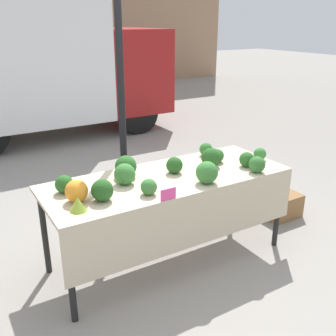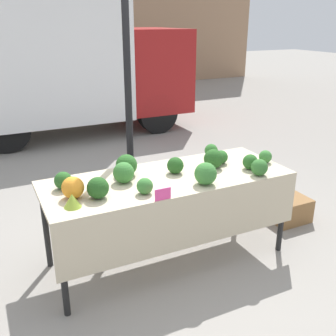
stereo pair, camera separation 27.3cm
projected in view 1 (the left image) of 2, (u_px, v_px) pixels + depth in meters
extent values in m
plane|color=gray|center=(168.00, 257.00, 3.63)|extent=(40.00, 40.00, 0.00)
cylinder|color=black|center=(121.00, 95.00, 3.80)|extent=(0.07, 0.07, 2.73)
cube|color=white|center=(16.00, 59.00, 6.80)|extent=(2.84, 1.99, 2.15)
cube|color=maroon|center=(124.00, 69.00, 7.89)|extent=(1.26, 1.83, 1.55)
cylinder|color=black|center=(138.00, 113.00, 7.45)|extent=(0.76, 0.22, 0.76)
cylinder|color=black|center=(105.00, 100.00, 8.74)|extent=(0.76, 0.22, 0.76)
cube|color=beige|center=(168.00, 178.00, 3.35)|extent=(2.12, 0.81, 0.03)
cube|color=beige|center=(194.00, 222.00, 3.11)|extent=(2.12, 0.01, 0.44)
cylinder|color=black|center=(70.00, 276.00, 2.73)|extent=(0.05, 0.05, 0.77)
cylinder|color=black|center=(278.00, 209.00, 3.69)|extent=(0.05, 0.05, 0.77)
cylinder|color=black|center=(44.00, 233.00, 3.28)|extent=(0.05, 0.05, 0.77)
cylinder|color=black|center=(231.00, 184.00, 4.25)|extent=(0.05, 0.05, 0.77)
sphere|color=orange|center=(76.00, 191.00, 2.86)|extent=(0.17, 0.17, 0.17)
cone|color=#93B238|center=(78.00, 204.00, 2.73)|extent=(0.13, 0.13, 0.10)
sphere|color=#2D6628|center=(217.00, 156.00, 3.67)|extent=(0.13, 0.13, 0.13)
sphere|color=#23511E|center=(102.00, 190.00, 2.87)|extent=(0.17, 0.17, 0.17)
sphere|color=#285B23|center=(64.00, 184.00, 3.01)|extent=(0.14, 0.14, 0.14)
sphere|color=#387533|center=(260.00, 154.00, 3.72)|extent=(0.12, 0.12, 0.12)
sphere|color=#387533|center=(149.00, 187.00, 2.98)|extent=(0.13, 0.13, 0.13)
sphere|color=#23511E|center=(174.00, 165.00, 3.40)|extent=(0.14, 0.14, 0.14)
sphere|color=#2D6628|center=(206.00, 149.00, 3.84)|extent=(0.13, 0.13, 0.13)
sphere|color=#23511E|center=(211.00, 158.00, 3.54)|extent=(0.18, 0.18, 0.18)
sphere|color=#285B23|center=(247.00, 159.00, 3.55)|extent=(0.14, 0.14, 0.14)
sphere|color=#336B2D|center=(257.00, 165.00, 3.41)|extent=(0.14, 0.14, 0.14)
sphere|color=#285B23|center=(126.00, 166.00, 3.32)|extent=(0.18, 0.18, 0.18)
sphere|color=#387533|center=(207.00, 172.00, 3.19)|extent=(0.18, 0.18, 0.18)
sphere|color=#387533|center=(125.00, 174.00, 3.17)|extent=(0.17, 0.17, 0.17)
cube|color=#EF4793|center=(168.00, 194.00, 2.90)|extent=(0.13, 0.01, 0.09)
cube|color=olive|center=(280.00, 205.00, 4.35)|extent=(0.40, 0.32, 0.26)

